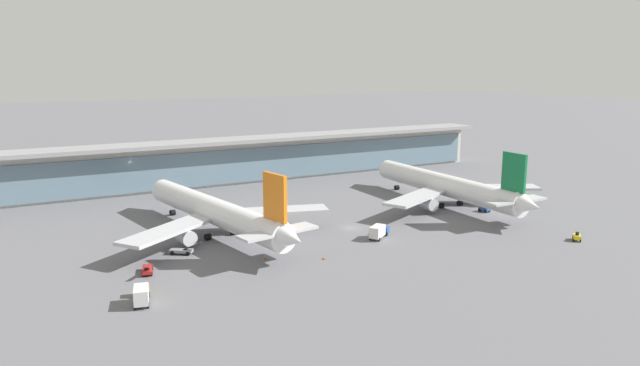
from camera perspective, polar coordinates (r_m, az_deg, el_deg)
ground_plane at (r=143.22m, az=3.12°, el=-4.39°), size 1200.00×1200.00×0.00m
airliner_left_stand at (r=136.98m, az=-10.08°, el=-2.80°), size 52.00×68.31×18.24m
airliner_centre_stand at (r=168.12m, az=12.34°, el=-0.27°), size 52.68×68.41×18.24m
service_truck_near_nose_blue at (r=164.32m, az=15.74°, el=-2.44°), size 2.06×3.06×2.05m
service_truck_under_wing_yellow at (r=102.85m, az=-17.07°, el=-10.31°), size 3.97×7.64×3.10m
service_truck_mid_apron_blue at (r=134.75m, az=5.75°, el=-4.70°), size 7.34×6.00×3.10m
service_truck_by_tail_yellow at (r=144.72m, az=23.81°, el=-4.84°), size 3.29×3.14×2.05m
service_truck_on_taxiway_red at (r=116.84m, az=-16.53°, el=-8.11°), size 3.03×6.92×2.70m
service_truck_at_far_stand_grey at (r=126.49m, az=-13.31°, el=-6.44°), size 6.31×5.07×2.70m
terminal_building at (r=200.66m, az=-7.16°, el=2.38°), size 189.42×12.80×15.20m
safety_cone_alpha at (r=120.24m, az=0.39°, el=-7.31°), size 0.62×0.62×0.70m
safety_cone_bravo at (r=121.00m, az=-5.33°, el=-7.24°), size 0.62×0.62×0.70m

